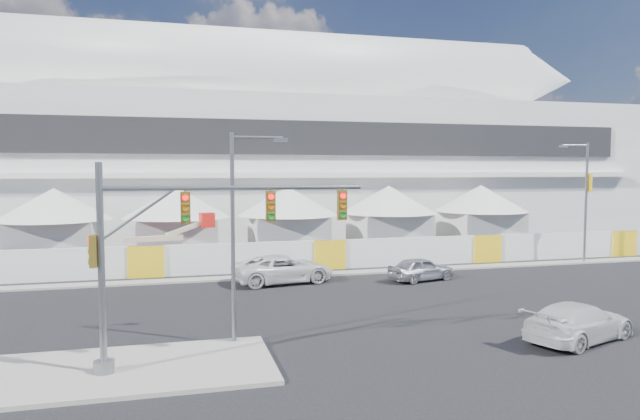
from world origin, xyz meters
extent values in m
plane|color=black|center=(0.00, 0.00, 0.00)|extent=(160.00, 160.00, 0.00)
cube|color=gray|center=(-6.00, -3.00, 0.07)|extent=(10.00, 5.00, 0.15)
cube|color=gray|center=(20.00, 12.50, 0.06)|extent=(80.00, 1.20, 0.12)
cube|color=silver|center=(8.00, 42.00, 7.00)|extent=(80.00, 24.00, 14.00)
cube|color=black|center=(8.00, 29.85, 9.80)|extent=(68.00, 0.30, 3.20)
cube|color=white|center=(8.00, 29.60, 6.30)|extent=(72.00, 0.80, 0.50)
cylinder|color=white|center=(8.00, 40.00, 17.78)|extent=(57.60, 8.40, 8.40)
cylinder|color=white|center=(10.00, 40.00, 17.36)|extent=(51.60, 6.80, 6.80)
cylinder|color=white|center=(12.00, 40.00, 16.94)|extent=(45.60, 5.20, 5.20)
cone|color=white|center=(40.80, 40.00, 18.00)|extent=(8.00, 7.60, 7.60)
cube|color=silver|center=(-13.00, 24.00, 1.50)|extent=(6.00, 6.00, 3.00)
cone|color=silver|center=(-13.00, 24.00, 4.20)|extent=(8.40, 8.40, 2.40)
cube|color=silver|center=(-4.00, 24.00, 1.50)|extent=(6.00, 6.00, 3.00)
cone|color=silver|center=(-4.00, 24.00, 4.20)|extent=(8.40, 8.40, 2.40)
cube|color=silver|center=(5.00, 24.00, 1.50)|extent=(6.00, 6.00, 3.00)
cone|color=silver|center=(5.00, 24.00, 4.20)|extent=(8.40, 8.40, 2.40)
cube|color=silver|center=(14.00, 24.00, 1.50)|extent=(6.00, 6.00, 3.00)
cone|color=silver|center=(14.00, 24.00, 4.20)|extent=(8.40, 8.40, 2.40)
cube|color=silver|center=(23.00, 24.00, 1.50)|extent=(6.00, 6.00, 3.00)
cone|color=silver|center=(23.00, 24.00, 4.20)|extent=(8.40, 8.40, 2.40)
cube|color=white|center=(6.00, 14.50, 1.00)|extent=(70.00, 0.25, 2.00)
imported|color=#ACABB0|center=(10.34, 9.17, 0.72)|extent=(2.73, 4.55, 1.45)
imported|color=silver|center=(2.05, 10.62, 0.84)|extent=(3.70, 6.40, 1.68)
imported|color=silver|center=(11.16, -3.82, 0.77)|extent=(3.82, 5.69, 1.53)
imported|color=#A5A4A9|center=(-14.37, 19.08, 0.67)|extent=(3.18, 4.98, 1.34)
cylinder|color=gray|center=(-6.57, -3.31, 3.58)|extent=(0.23, 0.23, 6.86)
cylinder|color=gray|center=(-6.57, -3.31, 0.35)|extent=(0.67, 0.67, 0.40)
cylinder|color=gray|center=(-2.18, -3.31, 6.15)|extent=(8.77, 0.15, 0.15)
cube|color=#594714|center=(-3.90, -3.31, 5.51)|extent=(0.32, 0.22, 1.05)
cube|color=#594714|center=(-1.04, -3.31, 5.51)|extent=(0.32, 0.22, 1.05)
cube|color=#594714|center=(1.53, -3.31, 5.51)|extent=(0.32, 0.22, 1.05)
cube|color=#594714|center=(-6.80, -3.31, 4.15)|extent=(0.22, 0.32, 1.05)
cylinder|color=slate|center=(-2.09, -0.80, 4.17)|extent=(0.16, 0.16, 8.04)
cylinder|color=slate|center=(-1.11, -0.80, 8.01)|extent=(1.96, 0.11, 0.11)
cube|color=slate|center=(-0.21, -0.80, 7.92)|extent=(0.54, 0.22, 0.13)
cylinder|color=slate|center=(24.81, 12.50, 4.37)|extent=(0.17, 0.17, 8.74)
cylinder|color=slate|center=(23.74, 12.50, 8.54)|extent=(2.14, 0.12, 0.12)
cube|color=slate|center=(22.77, 12.50, 8.44)|extent=(0.58, 0.24, 0.15)
cube|color=yellow|center=(25.05, 12.50, 5.82)|extent=(0.03, 0.58, 1.36)
cube|color=red|center=(-6.80, 17.46, 0.57)|extent=(3.98, 2.40, 1.14)
cube|color=beige|center=(-5.56, 17.46, 2.07)|extent=(3.91, 1.18, 0.36)
cube|color=beige|center=(-3.29, 17.46, 2.68)|extent=(3.04, 0.94, 1.25)
cube|color=red|center=(-1.85, 17.46, 3.20)|extent=(1.10, 1.10, 1.03)
camera|label=1|loc=(-4.30, -22.68, 6.75)|focal=32.00mm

